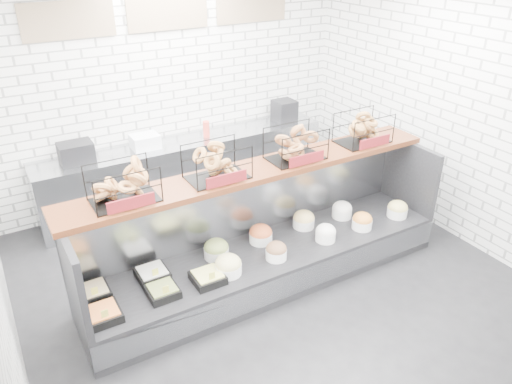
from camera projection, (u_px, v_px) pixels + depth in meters
ground at (283, 294)px, 5.26m from camera, size 5.50×5.50×0.00m
room_shell at (254, 89)px, 4.76m from camera, size 5.02×5.51×3.01m
display_case at (266, 252)px, 5.37m from camera, size 4.00×0.90×1.20m
bagel_shelf at (258, 157)px, 5.01m from camera, size 4.10×0.50×0.40m
prep_counter at (188, 169)px, 6.90m from camera, size 4.00×0.60×1.20m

